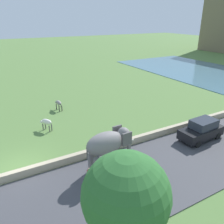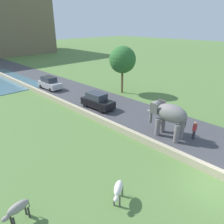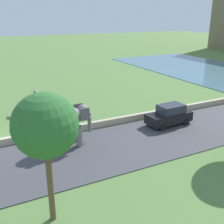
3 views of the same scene
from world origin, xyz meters
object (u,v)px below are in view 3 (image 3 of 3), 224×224
at_px(elephant, 68,120).
at_px(cow_grey, 36,93).
at_px(cow_white, 19,107).
at_px(car_black, 169,115).
at_px(person_beside_elephant, 47,147).

bearing_deg(elephant, cow_grey, 178.17).
bearing_deg(cow_white, car_black, 53.70).
xyz_separation_m(car_black, cow_white, (-8.15, -11.10, -0.06)).
xyz_separation_m(elephant, cow_white, (-8.15, -2.09, -1.20)).
bearing_deg(elephant, car_black, 89.95).
bearing_deg(cow_grey, person_beside_elephant, -9.49).
relative_size(car_black, cow_white, 3.02).
xyz_separation_m(person_beside_elephant, cow_grey, (-13.67, 2.29, -0.04)).
bearing_deg(elephant, person_beside_elephant, -58.70).
xyz_separation_m(elephant, person_beside_elephant, (1.15, -1.89, -1.16)).
height_order(elephant, cow_grey, elephant).
bearing_deg(cow_white, person_beside_elephant, 1.27).
distance_m(car_black, cow_grey, 15.21).
relative_size(car_black, cow_grey, 2.88).
height_order(elephant, car_black, elephant).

